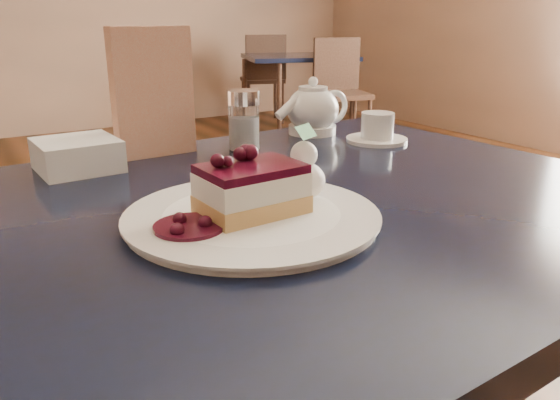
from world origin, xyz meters
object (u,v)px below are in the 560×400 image
tea_set (325,114)px  bg_table_far_right (298,125)px  dessert_plate (252,217)px  cheesecake_slice (251,189)px  main_table (233,266)px

tea_set → bg_table_far_right: tea_set is taller
dessert_plate → cheesecake_slice: (-0.00, 0.00, 0.04)m
bg_table_far_right → main_table: bearing=-106.0°
main_table → dessert_plate: dessert_plate is taller
main_table → dessert_plate: size_ratio=4.12×
main_table → tea_set: tea_set is taller
cheesecake_slice → tea_set: bearing=41.2°
tea_set → main_table: bearing=-140.5°
tea_set → cheesecake_slice: bearing=-136.1°
main_table → bg_table_far_right: bearing=52.2°
cheesecake_slice → bg_table_far_right: 4.67m
tea_set → bg_table_far_right: 4.12m
main_table → dessert_plate: 0.11m
dessert_plate → cheesecake_slice: bearing=153.4°
tea_set → bg_table_far_right: (2.21, 3.39, -0.80)m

